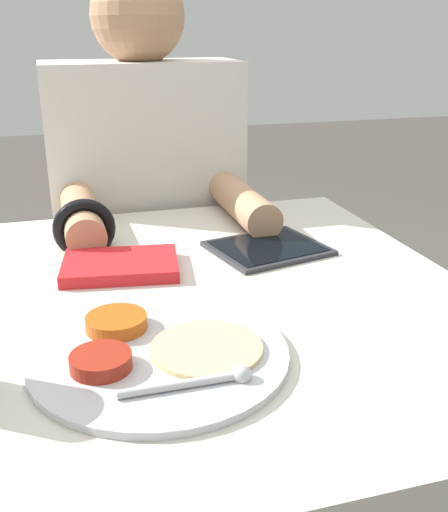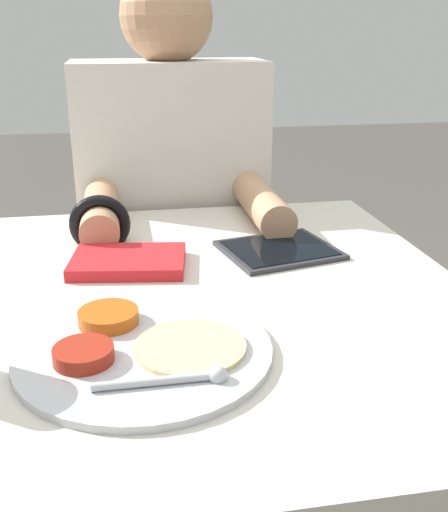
% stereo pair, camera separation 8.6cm
% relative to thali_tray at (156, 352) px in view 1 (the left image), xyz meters
% --- Properties ---
extents(dining_table, '(0.90, 0.88, 0.73)m').
position_rel_thali_tray_xyz_m(dining_table, '(0.05, 0.16, -0.37)').
color(dining_table, beige).
rests_on(dining_table, ground_plane).
extents(thali_tray, '(0.31, 0.31, 0.03)m').
position_rel_thali_tray_xyz_m(thali_tray, '(0.00, 0.00, 0.00)').
color(thali_tray, '#B7BABF').
rests_on(thali_tray, dining_table).
extents(red_notebook, '(0.20, 0.15, 0.02)m').
position_rel_thali_tray_xyz_m(red_notebook, '(-0.01, 0.28, 0.00)').
color(red_notebook, silver).
rests_on(red_notebook, dining_table).
extents(tablet_device, '(0.22, 0.20, 0.01)m').
position_rel_thali_tray_xyz_m(tablet_device, '(0.25, 0.31, -0.00)').
color(tablet_device, '#28282D').
rests_on(tablet_device, dining_table).
extents(person_diner, '(0.43, 0.48, 1.22)m').
position_rel_thali_tray_xyz_m(person_diner, '(0.11, 0.72, -0.17)').
color(person_diner, black).
rests_on(person_diner, ground_plane).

